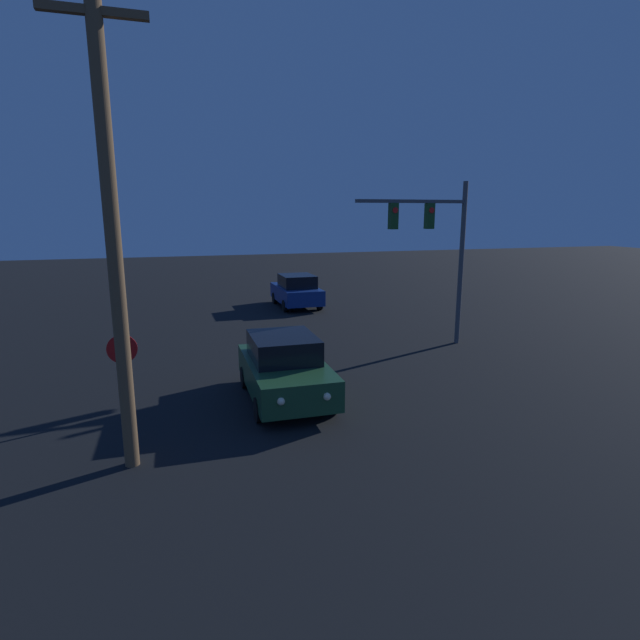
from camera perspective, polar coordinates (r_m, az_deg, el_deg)
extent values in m
cube|color=#1E4728|center=(13.34, -3.99, -6.27)|extent=(2.04, 4.06, 0.77)
cube|color=black|center=(13.32, -4.22, -3.12)|extent=(1.71, 2.07, 0.64)
cylinder|color=black|center=(12.55, 1.36, -9.32)|extent=(0.23, 0.61, 0.61)
cylinder|color=black|center=(12.16, -6.92, -10.13)|extent=(0.23, 0.61, 0.61)
cylinder|color=black|center=(14.81, -1.57, -5.92)|extent=(0.23, 0.61, 0.61)
cylinder|color=black|center=(14.48, -8.55, -6.48)|extent=(0.23, 0.61, 0.61)
sphere|color=#F9EFC6|center=(11.58, 0.82, -8.74)|extent=(0.18, 0.18, 0.18)
sphere|color=#F9EFC6|center=(11.33, -4.48, -9.26)|extent=(0.18, 0.18, 0.18)
cube|color=navy|center=(26.52, -2.72, 3.02)|extent=(1.98, 4.04, 0.77)
cube|color=black|center=(26.23, -2.63, 4.48)|extent=(1.68, 2.05, 0.64)
cylinder|color=black|center=(27.58, -5.18, 2.52)|extent=(0.22, 0.61, 0.61)
cylinder|color=black|center=(28.01, -1.56, 2.71)|extent=(0.22, 0.61, 0.61)
cylinder|color=black|center=(25.18, -4.00, 1.62)|extent=(0.22, 0.61, 0.61)
cylinder|color=black|center=(25.64, -0.06, 1.84)|extent=(0.22, 0.61, 0.61)
sphere|color=#F9EFC6|center=(28.35, -4.81, 3.74)|extent=(0.18, 0.18, 0.18)
sphere|color=#F9EFC6|center=(28.59, -2.69, 3.84)|extent=(0.18, 0.18, 0.18)
cylinder|color=#4C4C51|center=(19.40, 15.82, 6.11)|extent=(0.18, 0.18, 6.01)
cube|color=#4C4C51|center=(18.24, 10.49, 13.20)|extent=(4.24, 0.12, 0.12)
cube|color=#1E471E|center=(18.57, 12.40, 11.52)|extent=(0.28, 0.28, 0.90)
cylinder|color=red|center=(18.44, 12.66, 12.14)|extent=(0.20, 0.02, 0.20)
cube|color=#1E471E|center=(17.92, 8.38, 11.66)|extent=(0.28, 0.28, 0.90)
cylinder|color=red|center=(17.78, 8.61, 12.30)|extent=(0.20, 0.02, 0.20)
cylinder|color=#4C4C51|center=(13.22, -21.46, -5.81)|extent=(0.07, 0.07, 2.02)
cylinder|color=red|center=(13.03, -21.68, -3.10)|extent=(0.71, 0.03, 0.71)
cylinder|color=brown|center=(9.82, -22.61, 9.07)|extent=(0.28, 0.28, 9.05)
cube|color=brown|center=(10.34, -24.47, 29.47)|extent=(1.75, 0.14, 0.14)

